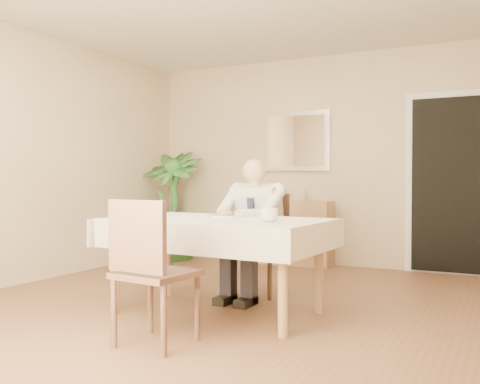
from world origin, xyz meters
The scene contains 17 objects.
room centered at (0.00, 0.00, 1.30)m, with size 5.00×5.02×2.60m.
doorway centered at (1.55, 2.46, 1.00)m, with size 0.96×0.07×2.10m.
mirror centered at (-0.27, 2.47, 1.55)m, with size 0.86×0.04×0.76m.
dining_table centered at (0.10, -0.25, 0.67)m, with size 1.77×1.11×0.75m.
chair_far centered at (0.10, 0.64, 0.52)m, with size 0.47×0.47×0.93m.
chair_near centered at (0.15, -1.20, 0.53)m, with size 0.48×0.48×0.94m.
seated_man centered at (0.10, 0.35, 0.69)m, with size 0.48×0.72×1.24m.
plate centered at (0.07, -0.06, 0.76)m, with size 0.26×0.26×0.02m, color white.
food centered at (0.07, -0.06, 0.78)m, with size 0.14×0.14×0.06m, color olive.
knife centered at (0.11, -0.12, 0.78)m, with size 0.01×0.01×0.13m, color silver.
fork centered at (0.03, -0.12, 0.78)m, with size 0.01×0.01×0.13m, color silver.
coffee_mug centered at (0.61, -0.38, 0.80)m, with size 0.13×0.13×0.10m, color white.
sideboard centered at (-0.27, 2.32, 0.40)m, with size 0.99×0.34×0.80m, color #A4784B.
photo_frame_left centered at (-0.70, 2.37, 0.87)m, with size 0.10×0.02×0.14m, color silver.
photo_frame_center centered at (-0.42, 2.35, 0.87)m, with size 0.10×0.02×0.14m, color silver.
photo_frame_right centered at (-0.16, 2.33, 0.87)m, with size 0.10×0.02×0.14m, color silver.
potted_palm centered at (-1.87, 1.99, 0.72)m, with size 0.81×0.81×1.44m, color #23511E.
Camera 1 is at (2.18, -3.92, 1.06)m, focal length 40.00 mm.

